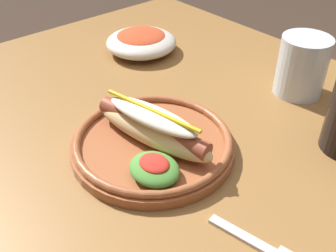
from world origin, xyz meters
name	(u,v)px	position (x,y,z in m)	size (l,w,h in m)	color
dining_table	(207,196)	(0.00, 0.00, 0.63)	(1.15, 0.81, 0.74)	olive
hot_dog_plate	(153,140)	(-0.05, -0.08, 0.76)	(0.24, 0.24, 0.08)	#9E5633
fork	(264,248)	(0.17, -0.09, 0.74)	(0.12, 0.04, 0.00)	silver
extra_cup	(302,66)	(-0.01, 0.23, 0.79)	(0.09, 0.09, 0.11)	silver
side_bowl	(141,41)	(-0.33, 0.12, 0.76)	(0.15, 0.15, 0.05)	silver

